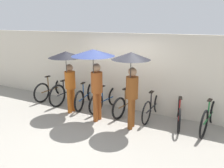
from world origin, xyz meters
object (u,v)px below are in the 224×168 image
(parked_bicycle_0, at_px, (52,89))
(parked_bicycle_1, at_px, (67,92))
(pedestrian_leading, at_px, (67,65))
(parked_bicycle_3, at_px, (106,99))
(parked_bicycle_5, at_px, (153,106))
(pedestrian_trailing, at_px, (131,71))
(parked_bicycle_7, at_px, (209,116))
(pedestrian_center, at_px, (94,63))
(parked_bicycle_2, at_px, (86,96))
(parked_bicycle_4, at_px, (128,103))
(parked_bicycle_6, at_px, (179,112))

(parked_bicycle_0, xyz_separation_m, parked_bicycle_1, (0.77, -0.11, 0.03))
(parked_bicycle_0, height_order, pedestrian_leading, pedestrian_leading)
(parked_bicycle_3, bearing_deg, parked_bicycle_5, -77.98)
(parked_bicycle_0, xyz_separation_m, pedestrian_trailing, (3.52, -1.00, 1.23))
(parked_bicycle_7, relative_size, pedestrian_center, 0.85)
(parked_bicycle_2, xyz_separation_m, pedestrian_leading, (-0.12, -0.74, 1.17))
(parked_bicycle_0, height_order, parked_bicycle_2, parked_bicycle_2)
(parked_bicycle_3, xyz_separation_m, pedestrian_leading, (-0.90, -0.74, 1.19))
(parked_bicycle_0, relative_size, parked_bicycle_4, 1.04)
(pedestrian_leading, xyz_separation_m, pedestrian_center, (1.04, -0.17, 0.16))
(parked_bicycle_4, height_order, pedestrian_center, pedestrian_center)
(parked_bicycle_4, bearing_deg, parked_bicycle_3, 102.84)
(parked_bicycle_1, xyz_separation_m, pedestrian_center, (1.68, -0.90, 1.30))
(parked_bicycle_0, height_order, pedestrian_center, pedestrian_center)
(parked_bicycle_4, bearing_deg, pedestrian_trailing, -144.77)
(parked_bicycle_0, height_order, parked_bicycle_5, parked_bicycle_5)
(parked_bicycle_3, xyz_separation_m, parked_bicycle_4, (0.77, 0.04, 0.00))
(parked_bicycle_2, xyz_separation_m, parked_bicycle_4, (1.54, 0.04, -0.01))
(parked_bicycle_4, xyz_separation_m, pedestrian_leading, (-1.67, -0.78, 1.18))
(pedestrian_leading, bearing_deg, pedestrian_trailing, 176.08)
(parked_bicycle_2, relative_size, pedestrian_leading, 0.88)
(parked_bicycle_0, height_order, pedestrian_trailing, pedestrian_trailing)
(parked_bicycle_1, height_order, parked_bicycle_5, parked_bicycle_5)
(parked_bicycle_2, relative_size, parked_bicycle_4, 1.03)
(parked_bicycle_1, height_order, pedestrian_leading, pedestrian_leading)
(parked_bicycle_0, relative_size, parked_bicycle_2, 1.01)
(parked_bicycle_3, height_order, parked_bicycle_6, parked_bicycle_6)
(parked_bicycle_4, bearing_deg, parked_bicycle_7, -80.64)
(parked_bicycle_1, bearing_deg, parked_bicycle_0, 85.46)
(parked_bicycle_2, relative_size, parked_bicycle_6, 1.01)
(parked_bicycle_6, bearing_deg, parked_bicycle_5, 72.39)
(parked_bicycle_3, relative_size, parked_bicycle_4, 0.99)
(parked_bicycle_6, bearing_deg, parked_bicycle_7, -98.83)
(parked_bicycle_2, distance_m, pedestrian_trailing, 2.51)
(parked_bicycle_5, bearing_deg, pedestrian_leading, 111.61)
(pedestrian_leading, height_order, pedestrian_center, pedestrian_center)
(pedestrian_center, distance_m, pedestrian_trailing, 1.07)
(parked_bicycle_0, distance_m, parked_bicycle_1, 0.78)
(parked_bicycle_6, bearing_deg, parked_bicycle_1, 79.08)
(parked_bicycle_0, relative_size, parked_bicycle_1, 0.99)
(parked_bicycle_7, distance_m, pedestrian_trailing, 2.41)
(parked_bicycle_3, height_order, parked_bicycle_5, parked_bicycle_5)
(parked_bicycle_2, distance_m, pedestrian_leading, 1.39)
(parked_bicycle_1, xyz_separation_m, parked_bicycle_2, (0.77, 0.01, -0.03))
(pedestrian_leading, height_order, pedestrian_trailing, pedestrian_trailing)
(parked_bicycle_3, bearing_deg, parked_bicycle_7, -80.50)
(parked_bicycle_1, height_order, parked_bicycle_4, parked_bicycle_4)
(parked_bicycle_3, height_order, parked_bicycle_7, parked_bicycle_3)
(parked_bicycle_4, bearing_deg, parked_bicycle_6, -82.02)
(pedestrian_center, height_order, pedestrian_trailing, pedestrian_center)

